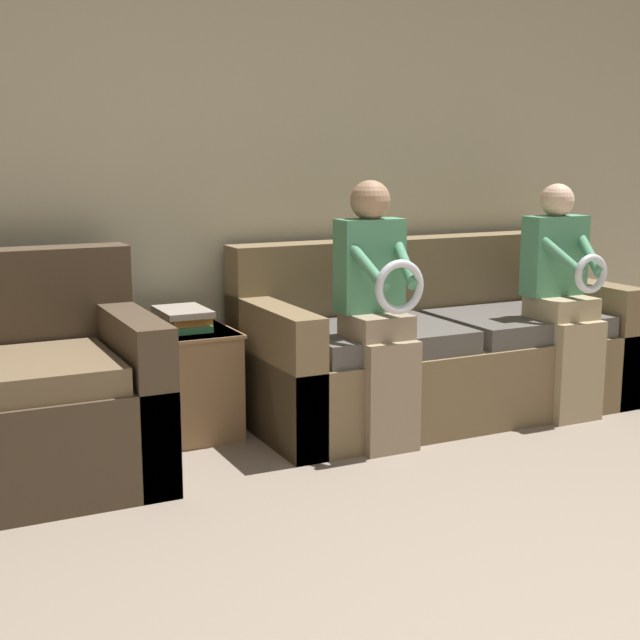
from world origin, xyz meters
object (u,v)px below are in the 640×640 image
couch_main (434,352)px  child_left_seated (378,303)px  side_shelf (185,381)px  child_right_seated (564,292)px  book_stack (185,318)px

couch_main → child_left_seated: bearing=-146.8°
side_shelf → child_left_seated: bearing=-35.5°
couch_main → child_left_seated: size_ratio=1.66×
child_left_seated → side_shelf: bearing=144.5°
child_right_seated → child_left_seated: bearing=180.0°
book_stack → child_right_seated: bearing=-16.4°
couch_main → book_stack: bearing=171.9°
child_left_seated → child_right_seated: 1.10m
child_left_seated → couch_main: bearing=33.2°
side_shelf → book_stack: book_stack is taller
child_left_seated → child_right_seated: bearing=-0.0°
couch_main → child_right_seated: (0.55, -0.36, 0.33)m
couch_main → child_right_seated: 0.73m
child_left_seated → side_shelf: (-0.76, 0.54, -0.41)m
side_shelf → couch_main: bearing=-8.0°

